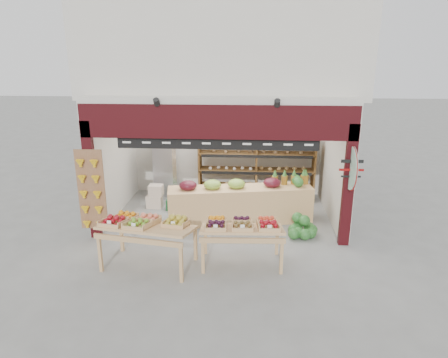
% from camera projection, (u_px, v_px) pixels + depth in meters
% --- Properties ---
extents(ground, '(60.00, 60.00, 0.00)m').
position_uv_depth(ground, '(221.00, 221.00, 9.90)').
color(ground, slate).
rests_on(ground, ground).
extents(shop_structure, '(6.36, 5.12, 5.40)m').
position_uv_depth(shop_structure, '(225.00, 56.00, 10.26)').
color(shop_structure, beige).
rests_on(shop_structure, ground).
extents(banana_board, '(0.60, 0.15, 1.80)m').
position_uv_depth(banana_board, '(91.00, 192.00, 8.62)').
color(banana_board, '#8F5F41').
rests_on(banana_board, ground).
extents(gift_sign, '(0.04, 0.93, 0.92)m').
position_uv_depth(gift_sign, '(351.00, 168.00, 8.10)').
color(gift_sign, '#AAD6BB').
rests_on(gift_sign, ground).
extents(back_shelving, '(3.24, 0.53, 1.98)m').
position_uv_depth(back_shelving, '(256.00, 159.00, 11.13)').
color(back_shelving, brown).
rests_on(back_shelving, ground).
extents(refrigerator, '(0.74, 0.74, 1.63)m').
position_uv_depth(refrigerator, '(165.00, 169.00, 11.41)').
color(refrigerator, silver).
rests_on(refrigerator, ground).
extents(cardboard_stack, '(0.95, 0.69, 0.64)m').
position_uv_depth(cardboard_stack, '(164.00, 199.00, 10.75)').
color(cardboard_stack, beige).
rests_on(cardboard_stack, ground).
extents(mid_counter, '(3.57, 1.28, 1.10)m').
position_uv_depth(mid_counter, '(240.00, 203.00, 9.78)').
color(mid_counter, tan).
rests_on(mid_counter, ground).
extents(display_table_left, '(1.86, 1.23, 1.09)m').
position_uv_depth(display_table_left, '(143.00, 224.00, 7.63)').
color(display_table_left, tan).
rests_on(display_table_left, ground).
extents(display_table_right, '(1.63, 0.96, 1.02)m').
position_uv_depth(display_table_right, '(242.00, 226.00, 7.68)').
color(display_table_right, tan).
rests_on(display_table_right, ground).
extents(watermelon_pile, '(0.69, 0.65, 0.49)m').
position_uv_depth(watermelon_pile, '(302.00, 229.00, 9.06)').
color(watermelon_pile, '#1A501E').
rests_on(watermelon_pile, ground).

